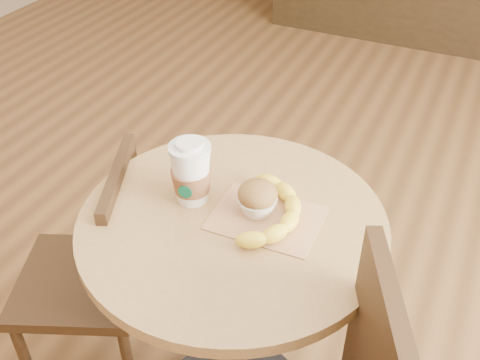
# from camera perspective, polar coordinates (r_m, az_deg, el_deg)

# --- Properties ---
(cafe_table) EXTENTS (0.70, 0.70, 0.75)m
(cafe_table) POSITION_cam_1_polar(r_m,az_deg,el_deg) (1.41, -0.70, -10.54)
(cafe_table) COLOR black
(cafe_table) RESTS_ON ground
(chair_left) EXTENTS (0.45, 0.45, 0.78)m
(chair_left) POSITION_cam_1_polar(r_m,az_deg,el_deg) (1.63, -14.31, -8.97)
(chair_left) COLOR #382513
(chair_left) RESTS_ON ground
(kraft_bag) EXTENTS (0.25, 0.19, 0.00)m
(kraft_bag) POSITION_cam_1_polar(r_m,az_deg,el_deg) (1.26, 2.68, -3.90)
(kraft_bag) COLOR #AF7E54
(kraft_bag) RESTS_ON cafe_table
(coffee_cup) EXTENTS (0.10, 0.10, 0.16)m
(coffee_cup) POSITION_cam_1_polar(r_m,az_deg,el_deg) (1.28, -4.98, 0.57)
(coffee_cup) COLOR white
(coffee_cup) RESTS_ON cafe_table
(muffin) EXTENTS (0.09, 0.09, 0.08)m
(muffin) POSITION_cam_1_polar(r_m,az_deg,el_deg) (1.25, 1.77, -1.88)
(muffin) COLOR silver
(muffin) RESTS_ON kraft_bag
(banana) EXTENTS (0.20, 0.29, 0.04)m
(banana) POSITION_cam_1_polar(r_m,az_deg,el_deg) (1.25, 3.23, -3.30)
(banana) COLOR yellow
(banana) RESTS_ON kraft_bag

